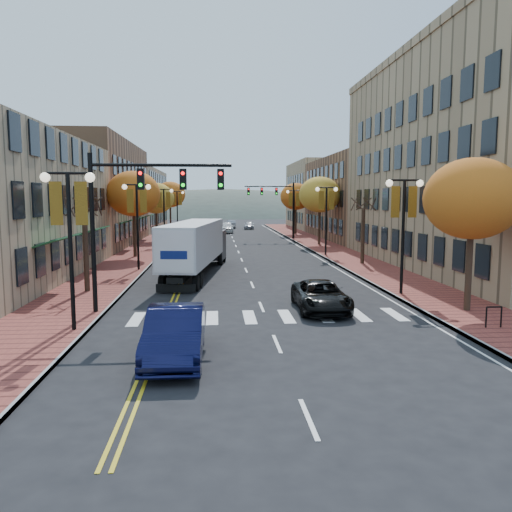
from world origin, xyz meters
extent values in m
plane|color=black|center=(0.00, 0.00, 0.00)|extent=(200.00, 200.00, 0.00)
cube|color=brown|center=(-9.00, 32.50, 0.07)|extent=(4.00, 85.00, 0.15)
cube|color=brown|center=(9.00, 32.50, 0.07)|extent=(4.00, 85.00, 0.15)
cube|color=brown|center=(-17.00, 36.00, 5.50)|extent=(12.00, 24.00, 11.00)
cube|color=#9E8966|center=(-17.00, 61.00, 4.75)|extent=(12.00, 26.00, 9.50)
cube|color=#997F5B|center=(18.50, 16.00, 7.50)|extent=(15.00, 28.00, 15.00)
cube|color=brown|center=(18.50, 42.00, 5.00)|extent=(15.00, 24.00, 10.00)
cube|color=#9E8966|center=(18.50, 64.00, 5.50)|extent=(15.00, 20.00, 11.00)
cylinder|color=#382619|center=(-9.00, 8.00, 2.25)|extent=(0.28, 0.28, 4.20)
cylinder|color=#382619|center=(-9.00, 24.00, 2.60)|extent=(0.28, 0.28, 4.90)
ellipsoid|color=#D46019|center=(-9.00, 24.00, 5.46)|extent=(4.48, 4.48, 3.81)
cylinder|color=#382619|center=(-9.00, 40.00, 2.42)|extent=(0.28, 0.28, 4.55)
ellipsoid|color=yellow|center=(-9.00, 40.00, 5.07)|extent=(4.16, 4.16, 3.54)
cylinder|color=#382619|center=(-9.00, 58.00, 2.67)|extent=(0.28, 0.28, 5.04)
ellipsoid|color=#D46019|center=(-9.00, 58.00, 5.62)|extent=(4.61, 4.61, 3.92)
cylinder|color=#382619|center=(9.00, 2.00, 2.42)|extent=(0.28, 0.28, 4.55)
ellipsoid|color=#D46019|center=(9.00, 2.00, 5.07)|extent=(4.16, 4.16, 3.54)
cylinder|color=#382619|center=(9.00, 18.00, 2.25)|extent=(0.28, 0.28, 4.20)
cylinder|color=#382619|center=(9.00, 34.00, 2.60)|extent=(0.28, 0.28, 4.90)
ellipsoid|color=yellow|center=(9.00, 34.00, 5.46)|extent=(4.48, 4.48, 3.81)
cylinder|color=#382619|center=(9.00, 50.00, 2.53)|extent=(0.28, 0.28, 4.76)
ellipsoid|color=#D46019|center=(9.00, 50.00, 5.30)|extent=(4.35, 4.35, 3.70)
cylinder|color=black|center=(-7.50, 0.00, 3.00)|extent=(0.16, 0.16, 6.00)
cylinder|color=black|center=(-7.50, 0.00, 6.00)|extent=(1.60, 0.10, 0.10)
sphere|color=#FFF2CC|center=(-8.30, 0.00, 5.85)|extent=(0.36, 0.36, 0.36)
sphere|color=#FFF2CC|center=(-6.70, 0.00, 5.85)|extent=(0.36, 0.36, 0.36)
cube|color=orange|center=(-7.95, 0.00, 4.90)|extent=(0.45, 0.03, 1.60)
cube|color=orange|center=(-7.05, 0.00, 4.90)|extent=(0.45, 0.03, 1.60)
cylinder|color=black|center=(-7.50, 16.00, 3.00)|extent=(0.16, 0.16, 6.00)
cylinder|color=black|center=(-7.50, 16.00, 6.00)|extent=(1.60, 0.10, 0.10)
sphere|color=#FFF2CC|center=(-8.30, 16.00, 5.85)|extent=(0.36, 0.36, 0.36)
sphere|color=#FFF2CC|center=(-6.70, 16.00, 5.85)|extent=(0.36, 0.36, 0.36)
cube|color=orange|center=(-7.95, 16.00, 4.90)|extent=(0.45, 0.03, 1.60)
cube|color=orange|center=(-7.05, 16.00, 4.90)|extent=(0.45, 0.03, 1.60)
cylinder|color=black|center=(-7.50, 34.00, 3.00)|extent=(0.16, 0.16, 6.00)
cylinder|color=black|center=(-7.50, 34.00, 6.00)|extent=(1.60, 0.10, 0.10)
sphere|color=#FFF2CC|center=(-8.30, 34.00, 5.85)|extent=(0.36, 0.36, 0.36)
sphere|color=#FFF2CC|center=(-6.70, 34.00, 5.85)|extent=(0.36, 0.36, 0.36)
cube|color=orange|center=(-7.95, 34.00, 4.90)|extent=(0.45, 0.03, 1.60)
cube|color=orange|center=(-7.05, 34.00, 4.90)|extent=(0.45, 0.03, 1.60)
cylinder|color=black|center=(-7.50, 52.00, 3.00)|extent=(0.16, 0.16, 6.00)
cylinder|color=black|center=(-7.50, 52.00, 6.00)|extent=(1.60, 0.10, 0.10)
sphere|color=#FFF2CC|center=(-8.30, 52.00, 5.85)|extent=(0.36, 0.36, 0.36)
sphere|color=#FFF2CC|center=(-6.70, 52.00, 5.85)|extent=(0.36, 0.36, 0.36)
cube|color=orange|center=(-7.95, 52.00, 4.90)|extent=(0.45, 0.03, 1.60)
cube|color=orange|center=(-7.05, 52.00, 4.90)|extent=(0.45, 0.03, 1.60)
cylinder|color=black|center=(7.50, 6.00, 3.00)|extent=(0.16, 0.16, 6.00)
cylinder|color=black|center=(7.50, 6.00, 6.00)|extent=(1.60, 0.10, 0.10)
sphere|color=#FFF2CC|center=(6.70, 6.00, 5.85)|extent=(0.36, 0.36, 0.36)
sphere|color=#FFF2CC|center=(8.30, 6.00, 5.85)|extent=(0.36, 0.36, 0.36)
cube|color=orange|center=(7.05, 6.00, 4.90)|extent=(0.45, 0.03, 1.60)
cube|color=orange|center=(7.95, 6.00, 4.90)|extent=(0.45, 0.03, 1.60)
cylinder|color=black|center=(7.50, 24.00, 3.00)|extent=(0.16, 0.16, 6.00)
cylinder|color=black|center=(7.50, 24.00, 6.00)|extent=(1.60, 0.10, 0.10)
sphere|color=#FFF2CC|center=(6.70, 24.00, 5.85)|extent=(0.36, 0.36, 0.36)
sphere|color=#FFF2CC|center=(8.30, 24.00, 5.85)|extent=(0.36, 0.36, 0.36)
cube|color=orange|center=(7.05, 24.00, 4.90)|extent=(0.45, 0.03, 1.60)
cube|color=orange|center=(7.95, 24.00, 4.90)|extent=(0.45, 0.03, 1.60)
cylinder|color=black|center=(7.50, 42.00, 3.00)|extent=(0.16, 0.16, 6.00)
cylinder|color=black|center=(7.50, 42.00, 6.00)|extent=(1.60, 0.10, 0.10)
sphere|color=#FFF2CC|center=(6.70, 42.00, 5.85)|extent=(0.36, 0.36, 0.36)
sphere|color=#FFF2CC|center=(8.30, 42.00, 5.85)|extent=(0.36, 0.36, 0.36)
cube|color=orange|center=(7.05, 42.00, 4.90)|extent=(0.45, 0.03, 1.60)
cube|color=orange|center=(7.95, 42.00, 4.90)|extent=(0.45, 0.03, 1.60)
cylinder|color=black|center=(-7.40, 3.00, 3.50)|extent=(0.20, 0.20, 7.00)
cylinder|color=black|center=(-4.40, 3.00, 6.50)|extent=(6.00, 0.14, 0.14)
cube|color=black|center=(-5.30, 3.00, 5.90)|extent=(0.30, 0.25, 0.90)
sphere|color=#FF0C0C|center=(-5.30, 2.86, 6.15)|extent=(0.16, 0.16, 0.16)
cube|color=black|center=(-3.50, 3.00, 5.90)|extent=(0.30, 0.25, 0.90)
sphere|color=#FF0C0C|center=(-3.50, 2.86, 6.15)|extent=(0.16, 0.16, 0.16)
cube|color=black|center=(-1.88, 3.00, 5.90)|extent=(0.30, 0.25, 0.90)
sphere|color=#FF0C0C|center=(-1.88, 2.86, 6.15)|extent=(0.16, 0.16, 0.16)
cylinder|color=black|center=(7.40, 42.00, 3.50)|extent=(0.20, 0.20, 7.00)
cylinder|color=black|center=(4.40, 42.00, 6.50)|extent=(6.00, 0.14, 0.14)
cube|color=black|center=(5.30, 42.00, 5.90)|extent=(0.30, 0.25, 0.90)
sphere|color=#FF0C0C|center=(5.30, 41.86, 6.15)|extent=(0.16, 0.16, 0.16)
cube|color=black|center=(3.50, 42.00, 5.90)|extent=(0.30, 0.25, 0.90)
sphere|color=#FF0C0C|center=(3.50, 41.86, 6.15)|extent=(0.16, 0.16, 0.16)
cube|color=black|center=(1.88, 42.00, 5.90)|extent=(0.30, 0.25, 0.90)
sphere|color=#FF0C0C|center=(1.88, 41.86, 6.15)|extent=(0.16, 0.16, 0.16)
cube|color=black|center=(-3.53, 12.98, 0.76)|extent=(2.44, 11.58, 0.31)
cube|color=silver|center=(-3.53, 12.98, 2.31)|extent=(3.85, 11.77, 2.49)
cube|color=black|center=(-2.57, 20.03, 1.47)|extent=(2.56, 2.94, 2.22)
cylinder|color=black|center=(-5.08, 8.52, 0.44)|extent=(0.43, 0.92, 0.89)
cylinder|color=black|center=(-3.23, 8.27, 0.44)|extent=(0.43, 0.92, 0.89)
cylinder|color=black|center=(-4.93, 9.58, 0.44)|extent=(0.43, 0.92, 0.89)
cylinder|color=black|center=(-3.08, 9.33, 0.44)|extent=(0.43, 0.92, 0.89)
cylinder|color=black|center=(-3.64, 19.10, 0.44)|extent=(0.43, 0.92, 0.89)
cylinder|color=black|center=(-1.79, 18.85, 0.44)|extent=(0.43, 0.92, 0.89)
cylinder|color=black|center=(-3.38, 21.04, 0.44)|extent=(0.43, 0.92, 0.89)
cylinder|color=black|center=(-1.53, 20.78, 0.44)|extent=(0.43, 0.92, 0.89)
imported|color=black|center=(-3.42, -3.39, 0.83)|extent=(1.75, 5.02, 1.65)
imported|color=black|center=(2.62, 3.06, 0.67)|extent=(2.32, 4.86, 1.34)
imported|color=white|center=(-0.50, 54.21, 0.81)|extent=(2.12, 4.84, 1.62)
imported|color=#96959C|center=(3.32, 62.89, 0.58)|extent=(1.95, 4.13, 1.16)
imported|color=#A6A7AE|center=(0.50, 65.85, 0.67)|extent=(1.49, 4.11, 1.34)
camera|label=1|loc=(-2.10, -18.93, 5.10)|focal=35.00mm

